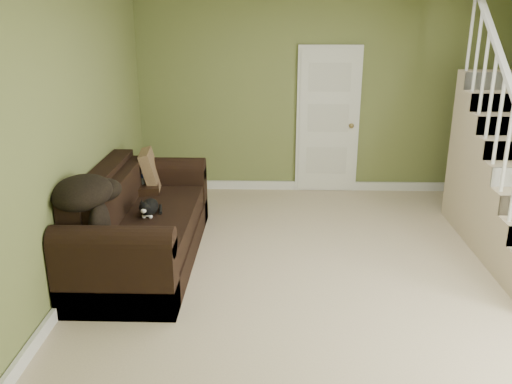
# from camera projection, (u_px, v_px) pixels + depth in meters

# --- Properties ---
(floor) EXTENTS (5.00, 5.50, 0.01)m
(floor) POSITION_uv_depth(u_px,v_px,m) (340.00, 280.00, 5.21)
(floor) COLOR tan
(floor) RESTS_ON ground
(wall_back) EXTENTS (5.00, 0.04, 2.60)m
(wall_back) POSITION_uv_depth(u_px,v_px,m) (321.00, 99.00, 7.39)
(wall_back) COLOR olive
(wall_back) RESTS_ON floor
(wall_front) EXTENTS (5.00, 0.04, 2.60)m
(wall_front) POSITION_uv_depth(u_px,v_px,m) (436.00, 318.00, 2.19)
(wall_front) COLOR olive
(wall_front) RESTS_ON floor
(wall_left) EXTENTS (0.04, 5.50, 2.60)m
(wall_left) POSITION_uv_depth(u_px,v_px,m) (68.00, 147.00, 4.86)
(wall_left) COLOR olive
(wall_left) RESTS_ON floor
(baseboard_back) EXTENTS (5.00, 0.04, 0.12)m
(baseboard_back) POSITION_uv_depth(u_px,v_px,m) (318.00, 186.00, 7.77)
(baseboard_back) COLOR white
(baseboard_back) RESTS_ON floor
(baseboard_left) EXTENTS (0.04, 5.50, 0.12)m
(baseboard_left) POSITION_uv_depth(u_px,v_px,m) (86.00, 271.00, 5.26)
(baseboard_left) COLOR white
(baseboard_left) RESTS_ON floor
(door) EXTENTS (0.86, 0.12, 2.02)m
(door) POSITION_uv_depth(u_px,v_px,m) (328.00, 121.00, 7.44)
(door) COLOR white
(door) RESTS_ON floor
(sofa) EXTENTS (1.03, 2.38, 0.94)m
(sofa) POSITION_uv_depth(u_px,v_px,m) (139.00, 227.00, 5.53)
(sofa) COLOR black
(sofa) RESTS_ON floor
(side_table) EXTENTS (0.59, 0.59, 0.82)m
(side_table) POSITION_uv_depth(u_px,v_px,m) (138.00, 206.00, 6.25)
(side_table) COLOR black
(side_table) RESTS_ON floor
(cat) EXTENTS (0.21, 0.45, 0.22)m
(cat) POSITION_uv_depth(u_px,v_px,m) (149.00, 208.00, 5.40)
(cat) COLOR black
(cat) RESTS_ON sofa
(banana) EXTENTS (0.18, 0.18, 0.06)m
(banana) POSITION_uv_depth(u_px,v_px,m) (149.00, 236.00, 4.87)
(banana) COLOR yellow
(banana) RESTS_ON sofa
(throw_pillow) EXTENTS (0.27, 0.48, 0.47)m
(throw_pillow) POSITION_uv_depth(u_px,v_px,m) (150.00, 170.00, 6.23)
(throw_pillow) COLOR #45291B
(throw_pillow) RESTS_ON sofa
(throw_blanket) EXTENTS (0.53, 0.69, 0.27)m
(throw_blanket) POSITION_uv_depth(u_px,v_px,m) (82.00, 192.00, 4.68)
(throw_blanket) COLOR black
(throw_blanket) RESTS_ON sofa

